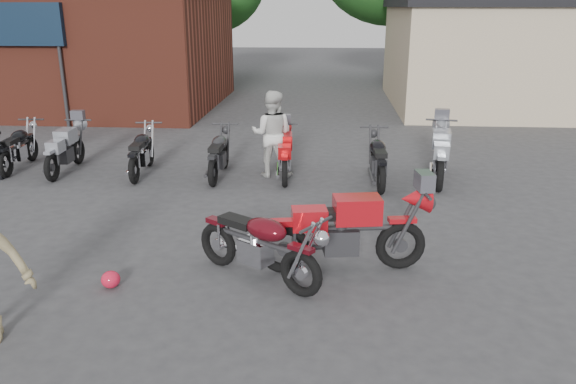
# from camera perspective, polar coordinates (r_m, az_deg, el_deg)

# --- Properties ---
(ground) EXTENTS (90.00, 90.00, 0.00)m
(ground) POSITION_cam_1_polar(r_m,az_deg,el_deg) (7.31, -5.74, -10.28)
(ground) COLOR #363639
(brick_building) EXTENTS (12.00, 8.00, 4.00)m
(brick_building) POSITION_cam_1_polar(r_m,az_deg,el_deg) (22.78, -22.92, 13.21)
(brick_building) COLOR maroon
(brick_building) RESTS_ON ground
(stucco_building) EXTENTS (10.00, 8.00, 3.50)m
(stucco_building) POSITION_cam_1_polar(r_m,az_deg,el_deg) (22.59, 23.75, 12.43)
(stucco_building) COLOR tan
(stucco_building) RESTS_ON ground
(tree_1) EXTENTS (5.92, 5.92, 7.40)m
(tree_1) POSITION_cam_1_polar(r_m,az_deg,el_deg) (28.98, -8.47, 18.58)
(tree_1) COLOR #15501D
(tree_1) RESTS_ON ground
(vintage_motorcycle) EXTENTS (2.03, 1.66, 1.16)m
(vintage_motorcycle) POSITION_cam_1_polar(r_m,az_deg,el_deg) (7.37, -2.93, -4.94)
(vintage_motorcycle) COLOR #4D0911
(vintage_motorcycle) RESTS_ON ground
(sportbike) EXTENTS (2.31, 1.07, 1.29)m
(sportbike) POSITION_cam_1_polar(r_m,az_deg,el_deg) (7.66, 5.99, -3.58)
(sportbike) COLOR red
(sportbike) RESTS_ON ground
(helmet) EXTENTS (0.28, 0.28, 0.23)m
(helmet) POSITION_cam_1_polar(r_m,az_deg,el_deg) (7.74, -17.57, -8.47)
(helmet) COLOR red
(helmet) RESTS_ON ground
(person_light) EXTENTS (0.94, 0.76, 1.83)m
(person_light) POSITION_cam_1_polar(r_m,az_deg,el_deg) (11.95, -1.64, 5.90)
(person_light) COLOR silver
(person_light) RESTS_ON ground
(row_bike_0) EXTENTS (0.80, 1.92, 1.08)m
(row_bike_0) POSITION_cam_1_polar(r_m,az_deg,el_deg) (13.97, -25.72, 4.32)
(row_bike_0) COLOR black
(row_bike_0) RESTS_ON ground
(row_bike_1) EXTENTS (0.72, 1.96, 1.12)m
(row_bike_1) POSITION_cam_1_polar(r_m,az_deg,el_deg) (13.25, -21.72, 4.26)
(row_bike_1) COLOR #90939D
(row_bike_1) RESTS_ON ground
(row_bike_2) EXTENTS (0.78, 1.93, 1.09)m
(row_bike_2) POSITION_cam_1_polar(r_m,az_deg,el_deg) (12.57, -14.67, 4.19)
(row_bike_2) COLOR black
(row_bike_2) RESTS_ON ground
(row_bike_3) EXTENTS (0.65, 1.91, 1.10)m
(row_bike_3) POSITION_cam_1_polar(r_m,az_deg,el_deg) (12.06, -7.03, 4.09)
(row_bike_3) COLOR #252527
(row_bike_3) RESTS_ON ground
(row_bike_4) EXTENTS (0.79, 1.94, 1.10)m
(row_bike_4) POSITION_cam_1_polar(r_m,az_deg,el_deg) (11.95, -0.36, 4.09)
(row_bike_4) COLOR #B70F12
(row_bike_4) RESTS_ON ground
(row_bike_5) EXTENTS (0.71, 1.96, 1.12)m
(row_bike_5) POSITION_cam_1_polar(r_m,az_deg,el_deg) (11.67, 9.10, 3.57)
(row_bike_5) COLOR black
(row_bike_5) RESTS_ON ground
(row_bike_6) EXTENTS (1.04, 2.22, 1.24)m
(row_bike_6) POSITION_cam_1_polar(r_m,az_deg,el_deg) (12.13, 15.23, 4.00)
(row_bike_6) COLOR gray
(row_bike_6) RESTS_ON ground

